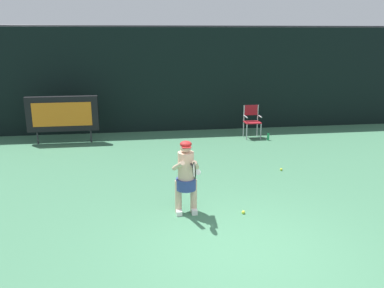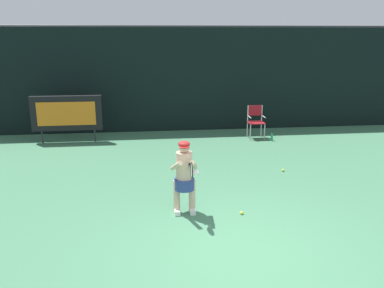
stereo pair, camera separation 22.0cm
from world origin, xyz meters
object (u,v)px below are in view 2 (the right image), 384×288
Objects in this scene: umpire_chair at (256,120)px; water_bottle at (272,137)px; tennis_racket at (192,170)px; tennis_player at (184,175)px; scoreboard at (67,113)px; tennis_ball_spare at (283,170)px; tennis_ball_loose at (242,213)px.

umpire_chair reaches higher than water_bottle.
tennis_player is at bearing 110.11° from tennis_racket.
scoreboard is at bearing 178.44° from umpire_chair.
water_bottle is at bearing 77.63° from tennis_ball_spare.
tennis_ball_spare is at bearing 37.75° from tennis_player.
tennis_player is 21.31× the size of tennis_ball_loose.
tennis_player reaches higher than tennis_ball_spare.
water_bottle is 6.55m from tennis_racket.
umpire_chair is 4.08× the size of water_bottle.
umpire_chair is 6.24m from tennis_player.
umpire_chair is 0.75× the size of tennis_player.
scoreboard reaches higher than tennis_ball_spare.
tennis_ball_spare is (5.91, -3.57, -0.91)m from scoreboard.
scoreboard is 8.30× the size of water_bottle.
water_bottle is 5.80m from tennis_ball_loose.
scoreboard is 6.98m from tennis_racket.
scoreboard reaches higher than tennis_ball_loose.
tennis_racket is at bearing -135.52° from tennis_ball_spare.
tennis_player is 0.56m from tennis_racket.
water_bottle is at bearing 70.04° from tennis_racket.
tennis_ball_spare is at bearing 55.05° from tennis_ball_loose.
water_bottle reaches higher than tennis_ball_spare.
water_bottle is (0.45, -0.41, -0.50)m from umpire_chair.
water_bottle is (6.56, -0.58, -0.82)m from scoreboard.
umpire_chair reaches higher than tennis_ball_spare.
tennis_racket is at bearing -165.56° from tennis_ball_loose.
tennis_player reaches higher than tennis_ball_loose.
umpire_chair is at bearing 75.22° from tennis_racket.
scoreboard is at bearing 128.50° from tennis_racket.
umpire_chair is 15.88× the size of tennis_ball_loose.
tennis_racket reaches higher than water_bottle.
umpire_chair is at bearing 72.25° from tennis_ball_loose.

